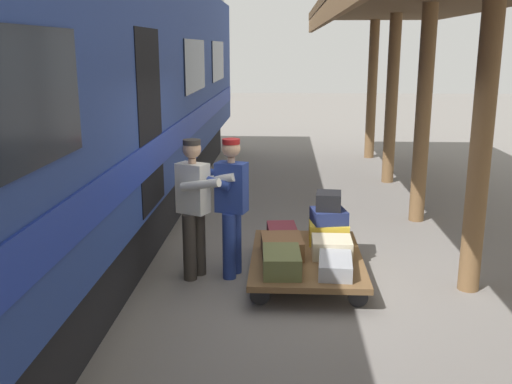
% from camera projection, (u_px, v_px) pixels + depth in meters
% --- Properties ---
extents(ground_plane, '(60.00, 60.00, 0.00)m').
position_uv_depth(ground_plane, '(311.00, 286.00, 6.92)').
color(ground_plane, slate).
extents(train_car, '(3.02, 19.14, 4.00)m').
position_uv_depth(train_car, '(19.00, 110.00, 6.58)').
color(train_car, navy).
rests_on(train_car, ground_plane).
extents(luggage_cart, '(1.33, 1.99, 0.29)m').
position_uv_depth(luggage_cart, '(306.00, 259.00, 7.10)').
color(luggage_cart, brown).
rests_on(luggage_cart, ground_plane).
extents(suitcase_olive_duffel, '(0.45, 0.65, 0.24)m').
position_uv_depth(suitcase_olive_duffel, '(282.00, 262.00, 6.55)').
color(suitcase_olive_duffel, brown).
rests_on(suitcase_olive_duffel, luggage_cart).
extents(suitcase_brown_leather, '(0.54, 0.61, 0.23)m').
position_uv_depth(suitcase_brown_leather, '(282.00, 246.00, 7.08)').
color(suitcase_brown_leather, brown).
rests_on(suitcase_brown_leather, luggage_cart).
extents(suitcase_burgundy_valise, '(0.42, 0.62, 0.19)m').
position_uv_depth(suitcase_burgundy_valise, '(282.00, 234.00, 7.62)').
color(suitcase_burgundy_valise, maroon).
rests_on(suitcase_burgundy_valise, luggage_cart).
extents(suitcase_gray_aluminum, '(0.41, 0.66, 0.17)m').
position_uv_depth(suitcase_gray_aluminum, '(335.00, 265.00, 6.53)').
color(suitcase_gray_aluminum, '#9EA0A5').
rests_on(suitcase_gray_aluminum, luggage_cart).
extents(suitcase_yellow_case, '(0.51, 0.51, 0.27)m').
position_uv_depth(suitcase_yellow_case, '(329.00, 232.00, 7.58)').
color(suitcase_yellow_case, gold).
rests_on(suitcase_yellow_case, luggage_cart).
extents(suitcase_cream_canvas, '(0.48, 0.45, 0.22)m').
position_uv_depth(suitcase_cream_canvas, '(332.00, 247.00, 7.05)').
color(suitcase_cream_canvas, beige).
rests_on(suitcase_cream_canvas, luggage_cart).
extents(suitcase_navy_fabric, '(0.49, 0.48, 0.17)m').
position_uv_depth(suitcase_navy_fabric, '(329.00, 216.00, 7.49)').
color(suitcase_navy_fabric, navy).
rests_on(suitcase_navy_fabric, suitcase_yellow_case).
extents(suitcase_black_hardshell, '(0.34, 0.39, 0.22)m').
position_uv_depth(suitcase_black_hardshell, '(329.00, 201.00, 7.47)').
color(suitcase_black_hardshell, black).
rests_on(suitcase_black_hardshell, suitcase_navy_fabric).
extents(porter_in_overalls, '(0.73, 0.55, 1.70)m').
position_uv_depth(porter_in_overalls, '(230.00, 203.00, 7.03)').
color(porter_in_overalls, navy).
rests_on(porter_in_overalls, ground_plane).
extents(porter_by_door, '(0.74, 0.61, 1.70)m').
position_uv_depth(porter_by_door, '(195.00, 204.00, 6.97)').
color(porter_by_door, '#332D28').
rests_on(porter_by_door, ground_plane).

